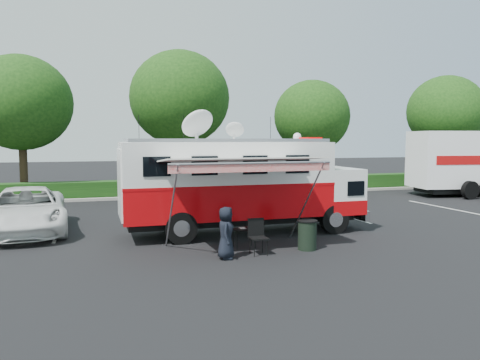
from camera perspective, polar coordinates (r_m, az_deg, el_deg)
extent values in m
plane|color=black|center=(17.14, 0.50, -6.48)|extent=(120.00, 120.00, 0.00)
cube|color=#9E998E|center=(28.69, 1.37, -1.68)|extent=(60.00, 0.35, 0.15)
cube|color=black|center=(29.50, 0.81, -0.67)|extent=(60.00, 1.20, 1.00)
cylinder|color=black|center=(29.27, -24.91, 2.16)|extent=(0.44, 0.44, 4.40)
ellipsoid|color=#14380F|center=(29.31, -25.14, 8.53)|extent=(5.63, 5.63, 5.35)
cylinder|color=black|center=(29.46, -7.28, 2.99)|extent=(0.44, 0.44, 4.80)
ellipsoid|color=#14380F|center=(29.55, -7.36, 9.89)|extent=(6.14, 6.14, 5.84)
cylinder|color=black|center=(32.29, 8.67, 2.44)|extent=(0.44, 0.44, 4.00)
ellipsoid|color=#14380F|center=(32.30, 8.74, 7.69)|extent=(5.12, 5.12, 4.86)
cylinder|color=black|center=(38.40, 23.61, 2.77)|extent=(0.44, 0.44, 4.40)
ellipsoid|color=#14380F|center=(38.43, 23.78, 7.63)|extent=(5.63, 5.63, 5.35)
cube|color=silver|center=(19.34, -21.16, -5.49)|extent=(0.12, 5.50, 0.01)
cube|color=silver|center=(19.85, -3.55, -4.90)|extent=(0.12, 5.50, 0.01)
cube|color=silver|center=(22.04, 11.82, -4.00)|extent=(0.12, 5.50, 0.01)
cube|color=silver|center=(25.48, 23.71, -3.11)|extent=(0.12, 5.50, 0.01)
cube|color=black|center=(17.04, 0.50, -4.73)|extent=(8.29, 1.35, 0.29)
cylinder|color=black|center=(17.29, 11.41, -4.69)|extent=(1.06, 0.31, 1.06)
cylinder|color=black|center=(19.15, 8.35, -3.71)|extent=(1.06, 0.31, 1.06)
cylinder|color=black|center=(15.43, -7.21, -5.80)|extent=(1.06, 0.31, 1.06)
cylinder|color=black|center=(17.49, -8.44, -4.54)|extent=(1.06, 0.31, 1.06)
cube|color=silver|center=(18.83, 13.34, -3.79)|extent=(0.19, 2.41, 0.39)
cube|color=white|center=(18.36, 11.45, -1.10)|extent=(1.35, 2.41, 1.64)
cube|color=#B8070B|center=(18.43, 11.42, -2.88)|extent=(1.37, 2.43, 0.53)
cube|color=black|center=(18.64, 13.16, -0.14)|extent=(0.12, 2.11, 0.67)
cube|color=#B8070B|center=(16.74, -1.70, -2.41)|extent=(7.32, 2.41, 1.16)
cube|color=#B8070B|center=(16.68, -1.70, -0.44)|extent=(7.34, 2.43, 0.10)
cube|color=white|center=(16.63, -1.71, 2.04)|extent=(7.32, 2.41, 1.35)
cube|color=silver|center=(16.60, -1.71, 4.50)|extent=(7.32, 2.41, 0.08)
cube|color=#CC0505|center=(17.77, 8.55, 4.91)|extent=(0.53, 0.92, 0.15)
sphere|color=white|center=(18.60, 6.99, 5.23)|extent=(0.33, 0.33, 0.33)
ellipsoid|color=silver|center=(16.22, -5.22, 6.89)|extent=(1.16, 1.16, 0.35)
ellipsoid|color=silver|center=(16.90, -0.63, 6.18)|extent=(0.67, 0.67, 0.19)
cylinder|color=black|center=(16.45, -12.22, 6.10)|extent=(0.02, 0.02, 0.96)
cylinder|color=black|center=(16.66, -6.90, 6.16)|extent=(0.02, 0.02, 0.96)
cylinder|color=black|center=(17.55, 3.74, 6.12)|extent=(0.02, 0.02, 0.96)
cube|color=silver|center=(14.30, 0.10, 2.53)|extent=(4.82, 2.31, 0.20)
cube|color=red|center=(13.23, 1.58, 1.57)|extent=(4.82, 0.04, 0.27)
cylinder|color=#B2B2B7|center=(13.20, 1.61, 2.07)|extent=(4.82, 0.07, 0.07)
cylinder|color=#B2B2B7|center=(13.87, -8.36, -3.51)|extent=(0.05, 2.50, 2.78)
cylinder|color=#B2B2B7|center=(15.14, 8.01, -2.79)|extent=(0.05, 2.50, 2.78)
imported|color=silver|center=(18.92, -24.56, -5.85)|extent=(3.21, 6.13, 1.65)
imported|color=black|center=(13.56, -1.72, -9.57)|extent=(0.68, 0.85, 1.50)
cube|color=black|center=(14.76, 0.55, -5.97)|extent=(0.88, 0.77, 0.03)
cylinder|color=black|center=(14.55, -0.36, -7.34)|extent=(0.02, 0.02, 0.60)
cylinder|color=black|center=(14.91, -0.79, -7.04)|extent=(0.02, 0.02, 0.60)
cylinder|color=black|center=(14.74, 1.90, -7.19)|extent=(0.02, 0.02, 0.60)
cylinder|color=black|center=(15.09, 1.42, -6.90)|extent=(0.02, 0.02, 0.60)
cube|color=silver|center=(14.79, 0.30, -5.87)|extent=(0.19, 0.26, 0.01)
cube|color=black|center=(13.89, 2.27, -7.09)|extent=(0.50, 0.50, 0.04)
cube|color=black|center=(14.07, 1.93, -5.78)|extent=(0.50, 0.05, 0.56)
cylinder|color=black|center=(13.70, 1.75, -8.34)|extent=(0.02, 0.02, 0.50)
cylinder|color=black|center=(14.07, 1.22, -7.98)|extent=(0.02, 0.02, 0.50)
cylinder|color=black|center=(13.83, 3.34, -8.22)|extent=(0.02, 0.02, 0.50)
cylinder|color=black|center=(14.20, 2.76, -7.87)|extent=(0.02, 0.02, 0.50)
cylinder|color=black|center=(14.68, 8.20, -6.72)|extent=(0.57, 0.57, 0.88)
cylinder|color=black|center=(14.60, 8.22, -4.95)|extent=(0.62, 0.62, 0.04)
cylinder|color=black|center=(29.58, 26.25, -1.12)|extent=(1.05, 0.32, 1.05)
cylinder|color=black|center=(31.28, 23.34, -0.70)|extent=(1.05, 0.32, 1.05)
cylinder|color=black|center=(32.12, 25.05, -0.63)|extent=(1.05, 0.32, 1.05)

